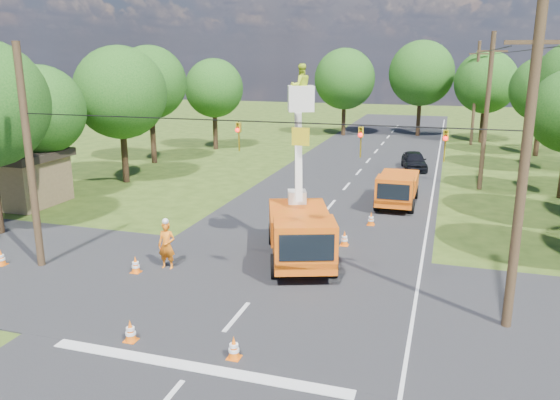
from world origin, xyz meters
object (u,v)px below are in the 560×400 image
(second_truck, at_px, (397,188))
(tree_far_b, at_px, (421,73))
(traffic_cone_1, at_px, (234,348))
(tree_left_e, at_px, (150,83))
(tree_left_c, at_px, (40,110))
(tree_far_a, at_px, (345,79))
(traffic_cone_0, at_px, (130,331))
(pole_right_near, at_px, (524,171))
(tree_far_c, at_px, (486,82))
(pole_left, at_px, (29,159))
(tree_right_e, at_px, (543,89))
(traffic_cone_3, at_px, (371,219))
(tree_left_d, at_px, (120,93))
(bucket_truck, at_px, (300,222))
(shed, at_px, (14,177))
(traffic_cone_2, at_px, (344,239))
(tree_left_f, at_px, (214,88))
(pole_right_far, at_px, (475,93))
(pole_right_mid, at_px, (487,111))
(traffic_cone_6, at_px, (387,198))
(traffic_cone_4, at_px, (136,265))
(traffic_cone_5, at_px, (1,258))
(ground_worker, at_px, (167,245))

(second_truck, bearing_deg, tree_far_b, 91.09)
(traffic_cone_1, height_order, tree_left_e, tree_left_e)
(tree_left_c, bearing_deg, tree_far_a, 71.31)
(traffic_cone_0, bearing_deg, pole_right_near, 21.94)
(tree_left_c, height_order, tree_far_c, tree_far_c)
(pole_left, height_order, tree_right_e, pole_left)
(tree_left_c, bearing_deg, tree_left_e, 91.32)
(traffic_cone_3, relative_size, tree_left_d, 0.08)
(bucket_truck, height_order, pole_right_near, pole_right_near)
(shed, height_order, tree_far_b, tree_far_b)
(traffic_cone_2, bearing_deg, traffic_cone_3, 78.51)
(second_truck, height_order, tree_right_e, tree_right_e)
(second_truck, relative_size, tree_far_c, 0.60)
(tree_left_f, bearing_deg, pole_right_far, 23.23)
(traffic_cone_0, bearing_deg, second_truck, 71.64)
(pole_right_mid, distance_m, tree_left_f, 25.36)
(tree_far_a, bearing_deg, pole_right_near, -72.57)
(traffic_cone_1, relative_size, traffic_cone_6, 1.00)
(traffic_cone_6, bearing_deg, tree_left_e, 158.88)
(traffic_cone_3, bearing_deg, tree_far_a, 103.18)
(traffic_cone_1, height_order, traffic_cone_6, same)
(pole_right_near, xyz_separation_m, pole_left, (-18.00, 0.00, -0.61))
(second_truck, distance_m, tree_far_b, 31.42)
(second_truck, bearing_deg, tree_right_e, 63.97)
(traffic_cone_6, height_order, tree_far_a, tree_far_a)
(traffic_cone_4, height_order, pole_left, pole_left)
(pole_right_mid, bearing_deg, second_truck, -129.42)
(traffic_cone_5, xyz_separation_m, tree_left_f, (-3.72, 30.49, 5.33))
(bucket_truck, bearing_deg, second_truck, 54.28)
(traffic_cone_5, xyz_separation_m, pole_right_mid, (19.58, 20.49, 4.75))
(traffic_cone_4, relative_size, pole_right_far, 0.07)
(pole_right_mid, height_order, tree_left_d, pole_right_mid)
(tree_left_e, bearing_deg, tree_left_f, 75.96)
(ground_worker, xyz_separation_m, pole_right_near, (12.83, -1.27, 4.11))
(traffic_cone_4, height_order, pole_right_mid, pole_right_mid)
(ground_worker, distance_m, pole_right_near, 13.53)
(traffic_cone_4, height_order, tree_far_c, tree_far_c)
(traffic_cone_6, bearing_deg, ground_worker, -119.73)
(traffic_cone_2, bearing_deg, tree_far_a, 100.87)
(traffic_cone_1, height_order, traffic_cone_4, same)
(traffic_cone_0, bearing_deg, tree_far_b, 83.66)
(traffic_cone_6, relative_size, tree_far_b, 0.07)
(shed, bearing_deg, traffic_cone_1, -33.35)
(traffic_cone_1, relative_size, pole_right_far, 0.07)
(traffic_cone_5, height_order, tree_left_e, tree_left_e)
(traffic_cone_1, bearing_deg, tree_left_c, 142.32)
(shed, distance_m, tree_left_d, 8.85)
(traffic_cone_6, relative_size, tree_right_e, 0.08)
(pole_right_far, xyz_separation_m, tree_left_f, (-23.30, -10.00, 0.58))
(second_truck, height_order, pole_right_mid, pole_right_mid)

